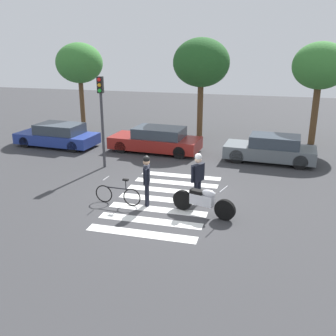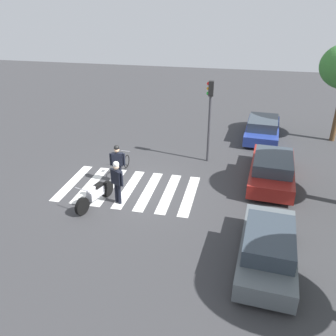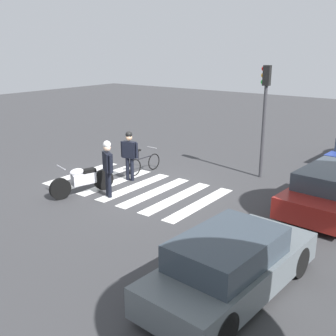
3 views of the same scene
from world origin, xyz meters
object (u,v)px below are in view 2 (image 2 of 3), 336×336
at_px(officer_on_foot, 117,161).
at_px(car_grey_coupe, 268,247).
at_px(car_maroon_wagon, 272,169).
at_px(traffic_light_pole, 210,109).
at_px(leaning_bicycle, 122,165).
at_px(car_blue_hatchback, 263,128).
at_px(officer_by_motorcycle, 117,179).
at_px(police_motorcycle, 95,194).

xyz_separation_m(officer_on_foot, car_grey_coupe, (4.16, 6.38, -0.43)).
bearing_deg(car_maroon_wagon, officer_on_foot, -76.33).
bearing_deg(traffic_light_pole, officer_on_foot, -48.49).
height_order(leaning_bicycle, car_blue_hatchback, car_blue_hatchback).
distance_m(car_maroon_wagon, car_grey_coupe, 5.82).
xyz_separation_m(officer_on_foot, car_blue_hatchback, (-7.19, 6.44, -0.46)).
bearing_deg(officer_by_motorcycle, leaning_bicycle, -164.39).
xyz_separation_m(leaning_bicycle, car_blue_hatchback, (-6.17, 6.61, 0.24)).
bearing_deg(car_grey_coupe, police_motorcycle, -107.78).
distance_m(police_motorcycle, car_maroon_wagon, 7.92).
height_order(car_blue_hatchback, traffic_light_pole, traffic_light_pole).
relative_size(car_maroon_wagon, traffic_light_pole, 1.18).
bearing_deg(officer_by_motorcycle, traffic_light_pole, 148.09).
bearing_deg(officer_on_foot, leaning_bicycle, -170.57).
distance_m(officer_on_foot, car_grey_coupe, 7.63).
xyz_separation_m(officer_by_motorcycle, car_grey_coupe, (2.48, 5.80, -0.46)).
distance_m(car_grey_coupe, traffic_light_pole, 8.16).
distance_m(police_motorcycle, officer_by_motorcycle, 1.10).
bearing_deg(car_grey_coupe, traffic_light_pole, -159.61).
height_order(officer_on_foot, car_maroon_wagon, officer_on_foot).
bearing_deg(car_blue_hatchback, car_grey_coupe, -0.29).
distance_m(officer_by_motorcycle, car_blue_hatchback, 10.64).
height_order(officer_on_foot, car_grey_coupe, officer_on_foot).
height_order(officer_by_motorcycle, traffic_light_pole, traffic_light_pole).
height_order(police_motorcycle, leaning_bicycle, police_motorcycle).
distance_m(police_motorcycle, officer_on_foot, 2.13).
distance_m(leaning_bicycle, car_grey_coupe, 8.36).
relative_size(car_blue_hatchback, car_grey_coupe, 1.05).
bearing_deg(traffic_light_pole, car_maroon_wagon, 63.16).
height_order(police_motorcycle, traffic_light_pole, traffic_light_pole).
height_order(officer_by_motorcycle, car_blue_hatchback, officer_by_motorcycle).
xyz_separation_m(officer_on_foot, officer_by_motorcycle, (1.68, 0.59, 0.03)).
relative_size(car_blue_hatchback, traffic_light_pole, 1.11).
distance_m(officer_by_motorcycle, car_grey_coupe, 6.32).
bearing_deg(officer_on_foot, car_grey_coupe, 56.90).
xyz_separation_m(police_motorcycle, officer_by_motorcycle, (-0.35, 0.84, 0.62)).
height_order(police_motorcycle, car_grey_coupe, car_grey_coupe).
distance_m(car_blue_hatchback, car_maroon_wagon, 5.56).
height_order(car_grey_coupe, traffic_light_pole, traffic_light_pole).
distance_m(leaning_bicycle, traffic_light_pole, 5.00).
bearing_deg(leaning_bicycle, officer_by_motorcycle, 15.61).
bearing_deg(police_motorcycle, car_blue_hatchback, 144.00).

